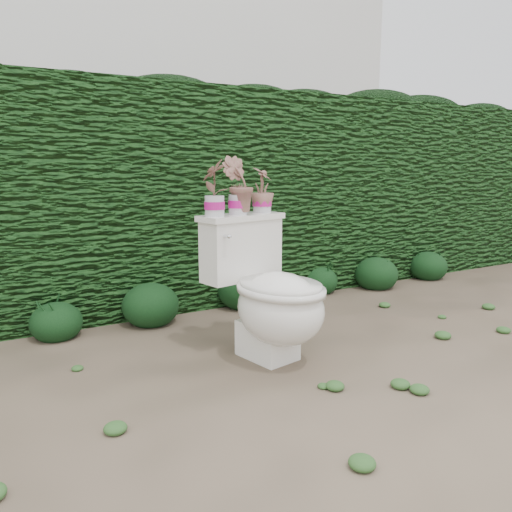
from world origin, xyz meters
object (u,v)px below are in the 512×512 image
potted_plant_right (262,191)px  toilet (270,295)px  potted_plant_left (214,189)px  potted_plant_center (238,187)px

potted_plant_right → toilet: bearing=-169.4°
potted_plant_left → potted_plant_right: 0.34m
toilet → potted_plant_right: size_ratio=3.20×
toilet → potted_plant_left: size_ratio=2.71×
toilet → potted_plant_left: (-0.23, 0.20, 0.56)m
toilet → potted_plant_right: bearing=57.0°
potted_plant_center → potted_plant_right: (0.18, 0.04, -0.03)m
potted_plant_center → potted_plant_right: size_ratio=1.27×
potted_plant_left → potted_plant_right: (0.33, 0.07, -0.02)m
toilet → potted_plant_center: size_ratio=2.52×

